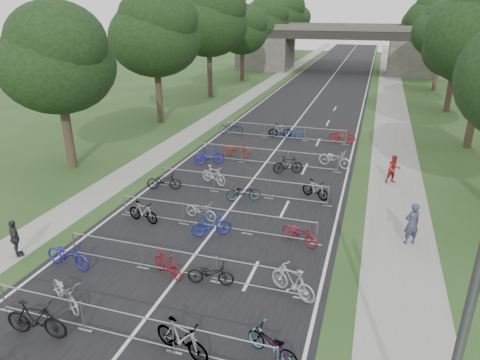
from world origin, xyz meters
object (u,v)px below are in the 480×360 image
object	(u,v)px
pedestrian_c	(15,239)
pedestrian_a	(412,224)
lamppost	(469,317)
overpass_bridge	(338,48)
pedestrian_b	(394,169)

from	to	relation	value
pedestrian_c	pedestrian_a	bearing A→B (deg)	-121.51
lamppost	pedestrian_a	xyz separation A→B (m)	(0.04, 10.32, -3.34)
pedestrian_a	pedestrian_c	size ratio (longest dim) A/B	1.17
overpass_bridge	pedestrian_c	distance (m)	58.98
pedestrian_b	lamppost	bearing A→B (deg)	-114.16
pedestrian_a	pedestrian_c	world-z (taller)	pedestrian_a
overpass_bridge	pedestrian_b	bearing A→B (deg)	-80.36
lamppost	pedestrian_b	world-z (taller)	lamppost
lamppost	pedestrian_c	bearing A→B (deg)	163.51
overpass_bridge	pedestrian_b	xyz separation A→B (m)	(7.77, -45.73, -2.71)
overpass_bridge	pedestrian_b	distance (m)	46.47
pedestrian_a	pedestrian_c	distance (m)	16.25
overpass_bridge	lamppost	bearing A→B (deg)	-82.47
lamppost	pedestrian_c	distance (m)	16.16
overpass_bridge	lamppost	distance (m)	63.55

